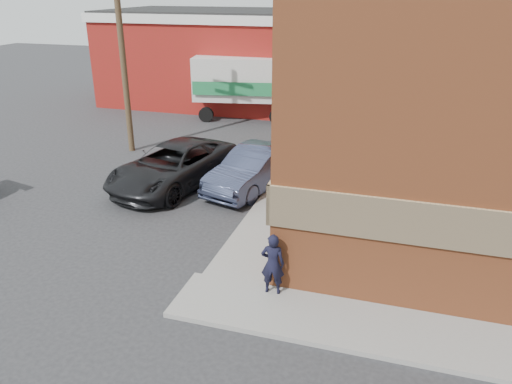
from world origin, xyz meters
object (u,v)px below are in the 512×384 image
Objects in this scene: box_truck at (255,84)px; sedan at (255,168)px; warehouse at (240,57)px; utility_pole at (121,42)px; man at (273,264)px; suv_a at (174,166)px.

sedan is at bearing -83.59° from box_truck.
box_truck is at bearing 122.83° from sedan.
box_truck is (2.19, -3.88, -0.85)m from warehouse.
utility_pole is 5.80× the size of man.
man is 6.97m from sedan.
warehouse is at bearing 108.86° from box_truck.
man is at bearing -53.66° from sedan.
warehouse is 2.86× the size of suv_a.
utility_pole is 8.25m from sedan.
warehouse is 11.27m from utility_pole.
box_truck reaches higher than suv_a.
man is 7.99m from suv_a.
sedan is 0.82× the size of suv_a.
utility_pole reaches higher than warehouse.
man is 0.33× the size of sedan.
man reaches higher than suv_a.
warehouse reaches higher than box_truck.
warehouse is 4.54m from box_truck.
utility_pole is at bearing 151.05° from suv_a.
suv_a is (-2.95, -0.63, 0.02)m from sedan.
box_truck is (-3.01, 9.84, 1.19)m from sedan.
suv_a reaches higher than sedan.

